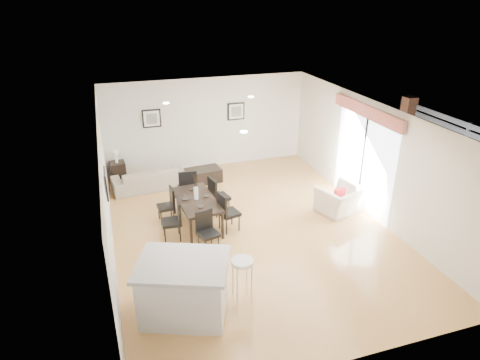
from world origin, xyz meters
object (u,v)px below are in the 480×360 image
object	(u,v)px
dining_chair_wfar	(169,203)
dining_chair_foot	(188,186)
armchair	(340,200)
coffee_table	(203,175)
dining_chair_enear	(226,210)
dining_chair_efar	(216,194)
dining_table	(196,202)
kitchen_island	(184,288)
side_table	(118,172)
sofa	(149,178)
dining_chair_head	(206,228)
dining_chair_wnear	(175,218)
bar_stool	(242,266)

from	to	relation	value
dining_chair_wfar	dining_chair_foot	distance (m)	0.82
armchair	coffee_table	distance (m)	3.90
dining_chair_enear	dining_chair_efar	world-z (taller)	dining_chair_efar
dining_table	kitchen_island	bearing A→B (deg)	-110.49
dining_table	side_table	xyz separation A→B (m)	(-1.58, 3.14, -0.33)
side_table	kitchen_island	distance (m)	6.00
sofa	dining_chair_foot	size ratio (longest dim) A/B	1.97
sofa	dining_chair_efar	size ratio (longest dim) A/B	2.07
dining_chair_enear	dining_chair_head	distance (m)	0.83
dining_table	dining_chair_wnear	size ratio (longest dim) A/B	1.84
dining_chair_efar	side_table	bearing A→B (deg)	26.44
dining_chair_wnear	dining_table	bearing A→B (deg)	129.82
armchair	dining_chair_wnear	world-z (taller)	dining_chair_wnear
bar_stool	sofa	bearing A→B (deg)	100.67
coffee_table	side_table	bearing A→B (deg)	154.49
sofa	dining_chair_efar	distance (m)	2.43
armchair	kitchen_island	distance (m)	4.91
dining_chair_head	dining_chair_foot	world-z (taller)	dining_chair_foot
side_table	dining_table	bearing A→B (deg)	-63.28
dining_table	dining_chair_wfar	world-z (taller)	dining_chair_wfar
armchair	dining_chair_efar	bearing A→B (deg)	-34.11
armchair	dining_chair_enear	distance (m)	2.89
dining_chair_foot	bar_stool	world-z (taller)	dining_chair_foot
dining_chair_wnear	dining_chair_efar	size ratio (longest dim) A/B	0.96
dining_chair_foot	coffee_table	bearing A→B (deg)	-114.41
kitchen_island	bar_stool	size ratio (longest dim) A/B	2.08
dining_table	dining_chair_wfar	distance (m)	0.72
armchair	dining_chair_enear	bearing A→B (deg)	-18.36
dining_chair_enear	coffee_table	bearing A→B (deg)	-16.09
dining_chair_wnear	dining_chair_efar	bearing A→B (deg)	129.12
dining_chair_head	coffee_table	bearing A→B (deg)	63.06
armchair	kitchen_island	xyz separation A→B (m)	(-4.29, -2.39, 0.19)
dining_chair_wfar	dining_chair_head	size ratio (longest dim) A/B	0.96
dining_chair_wnear	dining_chair_enear	world-z (taller)	dining_chair_enear
sofa	dining_chair_head	bearing A→B (deg)	96.12
dining_table	dining_chair_foot	distance (m)	1.00
kitchen_island	dining_chair_head	bearing A→B (deg)	86.87
armchair	side_table	world-z (taller)	armchair
armchair	dining_chair_head	distance (m)	3.52
coffee_table	sofa	bearing A→B (deg)	172.58
dining_chair_wnear	dining_chair_head	xyz separation A→B (m)	(0.55, -0.60, -0.03)
dining_chair_wfar	dining_chair_enear	size ratio (longest dim) A/B	0.90
dining_chair_efar	kitchen_island	size ratio (longest dim) A/B	0.53
armchair	dining_chair_wnear	distance (m)	4.03
dining_chair_wfar	kitchen_island	bearing A→B (deg)	-7.70
armchair	dining_chair_wfar	xyz separation A→B (m)	(-4.03, 0.83, 0.14)
dining_chair_head	dining_chair_wfar	bearing A→B (deg)	96.66
sofa	bar_stool	xyz separation A→B (m)	(0.98, -5.18, 0.44)
dining_chair_wfar	dining_chair_foot	size ratio (longest dim) A/B	0.84
sofa	dining_chair_wnear	size ratio (longest dim) A/B	2.15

